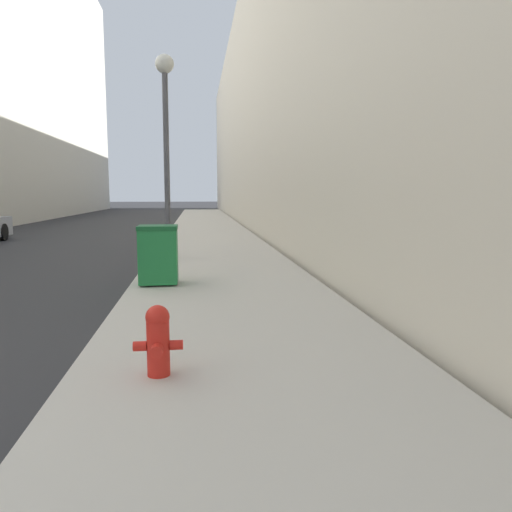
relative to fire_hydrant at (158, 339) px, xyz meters
name	(u,v)px	position (x,y,z in m)	size (l,w,h in m)	color
sidewalk_right	(210,235)	(0.90, 16.02, -0.41)	(3.52, 60.00, 0.13)	#B7B2A8
building_right_stone	(343,115)	(8.76, 24.02, 5.74)	(12.00, 60.00, 12.42)	beige
fire_hydrant	(158,339)	(0.00, 0.00, 0.00)	(0.45, 0.33, 0.65)	red
trash_bin	(158,254)	(-0.34, 4.65, 0.21)	(0.70, 0.65, 1.08)	#1E7538
lamppost	(166,126)	(-0.37, 8.45, 2.97)	(0.46, 0.46, 5.04)	#4C4C51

